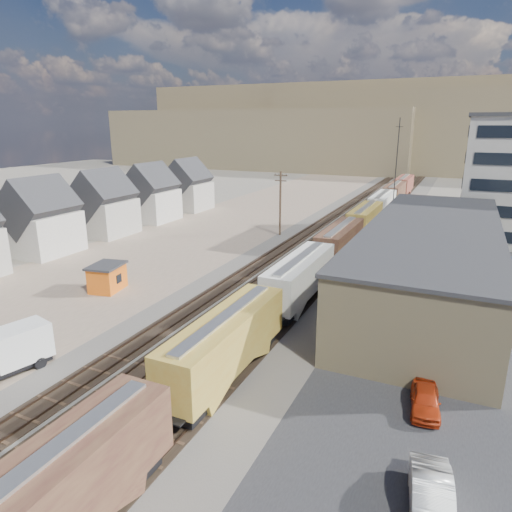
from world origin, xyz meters
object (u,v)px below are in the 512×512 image
at_px(utility_pole_north, 280,202).
at_px(box_truck, 9,352).
at_px(parked_car_red, 425,400).
at_px(maintenance_shed, 107,277).
at_px(freight_train, 354,229).
at_px(parked_car_blue, 490,254).
at_px(parked_car_white, 432,499).

bearing_deg(utility_pole_north, box_truck, -92.38).
bearing_deg(parked_car_red, maintenance_shed, 158.95).
distance_m(freight_train, parked_car_blue, 17.68).
relative_size(box_truck, parked_car_white, 1.23).
height_order(freight_train, box_truck, freight_train).
height_order(utility_pole_north, parked_car_blue, utility_pole_north).
xyz_separation_m(freight_train, parked_car_white, (13.84, -44.38, -1.94)).
distance_m(maintenance_shed, parked_car_red, 33.60).
height_order(maintenance_shed, parked_car_red, maintenance_shed).
distance_m(box_truck, parked_car_red, 28.14).
height_order(maintenance_shed, parked_car_white, maintenance_shed).
bearing_deg(parked_car_red, box_truck, -171.27).
relative_size(parked_car_white, parked_car_blue, 0.84).
relative_size(maintenance_shed, parked_car_red, 1.04).
distance_m(utility_pole_north, parked_car_white, 54.13).
xyz_separation_m(freight_train, utility_pole_north, (-12.30, 2.81, 2.50)).
bearing_deg(freight_train, maintenance_shed, -125.17).
bearing_deg(maintenance_shed, box_truck, -71.07).
relative_size(utility_pole_north, box_truck, 1.57).
xyz_separation_m(freight_train, parked_car_blue, (17.55, 1.05, -1.94)).
xyz_separation_m(utility_pole_north, parked_car_white, (26.14, -47.19, -4.45)).
bearing_deg(maintenance_shed, parked_car_blue, 37.88).
bearing_deg(parked_car_white, maintenance_shed, 145.56).
height_order(box_truck, parked_car_blue, box_truck).
bearing_deg(freight_train, parked_car_blue, 3.42).
distance_m(utility_pole_north, box_truck, 46.70).
xyz_separation_m(parked_car_red, parked_car_blue, (4.67, 37.28, 0.13)).
xyz_separation_m(maintenance_shed, parked_car_blue, (37.20, 28.94, -0.61)).
distance_m(freight_train, maintenance_shed, 34.15).
bearing_deg(maintenance_shed, parked_car_red, -14.38).
relative_size(box_truck, parked_car_blue, 1.04).
xyz_separation_m(freight_train, parked_car_red, (12.88, -36.23, -2.07)).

